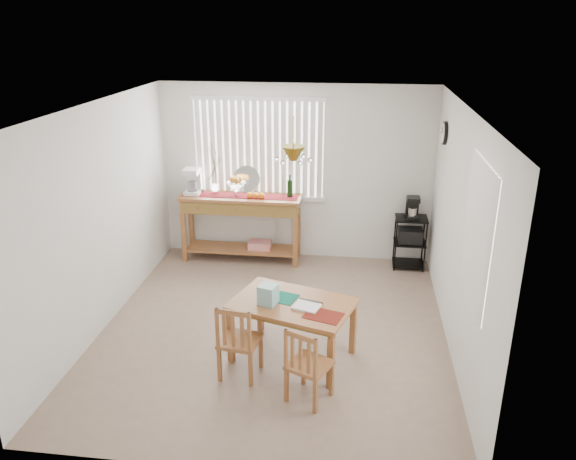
# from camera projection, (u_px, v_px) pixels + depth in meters

# --- Properties ---
(ground) EXTENTS (4.00, 4.50, 0.01)m
(ground) POSITION_uv_depth(u_px,v_px,m) (274.00, 329.00, 6.65)
(ground) COLOR gray
(room_shell) EXTENTS (4.20, 4.70, 2.70)m
(room_shell) POSITION_uv_depth(u_px,v_px,m) (273.00, 192.00, 6.06)
(room_shell) COLOR silver
(room_shell) RESTS_ON ground
(sideboard) EXTENTS (1.78, 0.50, 1.00)m
(sideboard) POSITION_uv_depth(u_px,v_px,m) (242.00, 212.00, 8.30)
(sideboard) COLOR #9C6134
(sideboard) RESTS_ON ground
(sideboard_items) EXTENTS (1.69, 0.43, 0.77)m
(sideboard_items) POSITION_uv_depth(u_px,v_px,m) (221.00, 185.00, 8.21)
(sideboard_items) COLOR maroon
(sideboard_items) RESTS_ON sideboard
(wire_cart) EXTENTS (0.45, 0.36, 0.77)m
(wire_cart) POSITION_uv_depth(u_px,v_px,m) (410.00, 237.00, 8.13)
(wire_cart) COLOR black
(wire_cart) RESTS_ON ground
(cart_items) EXTENTS (0.18, 0.22, 0.32)m
(cart_items) POSITION_uv_depth(u_px,v_px,m) (412.00, 208.00, 7.98)
(cart_items) COLOR black
(cart_items) RESTS_ON wire_cart
(dining_table) EXTENTS (1.41, 1.13, 0.66)m
(dining_table) POSITION_uv_depth(u_px,v_px,m) (293.00, 309.00, 5.90)
(dining_table) COLOR #9C6134
(dining_table) RESTS_ON ground
(table_items) EXTENTS (0.93, 0.70, 0.21)m
(table_items) POSITION_uv_depth(u_px,v_px,m) (278.00, 298.00, 5.80)
(table_items) COLOR #126550
(table_items) RESTS_ON dining_table
(chair_left) EXTENTS (0.43, 0.43, 0.84)m
(chair_left) POSITION_uv_depth(u_px,v_px,m) (239.00, 341.00, 5.63)
(chair_left) COLOR #9C6134
(chair_left) RESTS_ON ground
(chair_right) EXTENTS (0.49, 0.49, 0.80)m
(chair_right) POSITION_uv_depth(u_px,v_px,m) (308.00, 366.00, 5.27)
(chair_right) COLOR #9C6134
(chair_right) RESTS_ON ground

